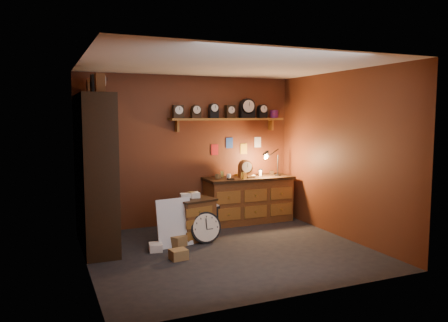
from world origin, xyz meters
TOP-DOWN VIEW (x-y plane):
  - floor at (0.00, 0.00)m, footprint 4.00×4.00m
  - room_shell at (0.04, 0.11)m, footprint 4.02×3.62m
  - shelving_unit at (-1.79, 0.98)m, footprint 0.47×1.60m
  - workbench at (1.05, 1.47)m, footprint 1.66×0.66m
  - low_cabinet at (-0.26, 0.76)m, footprint 0.69×0.62m
  - big_round_clock at (-0.17, 0.50)m, footprint 0.49×0.16m
  - white_panel at (-0.67, 0.52)m, footprint 0.58×0.23m
  - mini_fridge at (0.31, 1.39)m, footprint 0.56×0.59m
  - floor_box_a at (-0.80, -0.10)m, footprint 0.25×0.22m
  - floor_box_b at (-1.00, 0.39)m, footprint 0.22×0.25m
  - floor_box_c at (-0.63, 0.47)m, footprint 0.29×0.27m

SIDE VIEW (x-z plane):
  - floor at x=0.00m, z-range 0.00..0.00m
  - white_panel at x=-0.67m, z-range -0.37..0.37m
  - floor_box_b at x=-1.00m, z-range 0.00..0.11m
  - floor_box_a at x=-0.80m, z-range 0.00..0.14m
  - floor_box_c at x=-0.63m, z-range 0.00..0.17m
  - mini_fridge at x=0.31m, z-range 0.00..0.45m
  - big_round_clock at x=-0.17m, z-range -0.01..0.49m
  - low_cabinet at x=-0.26m, z-range -0.01..0.74m
  - workbench at x=1.05m, z-range -0.21..1.15m
  - shelving_unit at x=-1.79m, z-range -0.03..2.54m
  - room_shell at x=0.04m, z-range 0.37..3.08m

